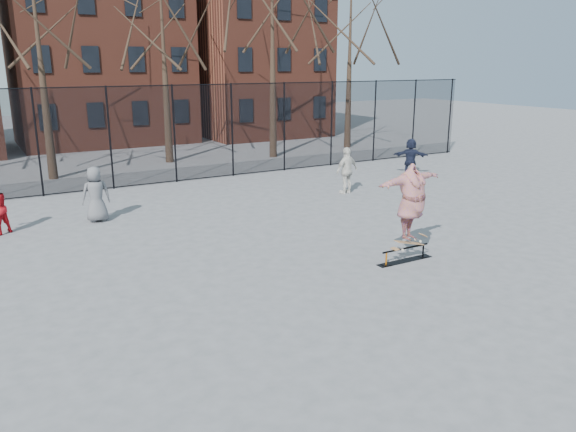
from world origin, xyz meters
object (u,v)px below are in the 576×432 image
skate_rail (405,256)px  bystander_white (347,170)px  skater (411,206)px  skateboard (409,245)px  bystander_navy (411,157)px  bystander_grey (96,194)px

skate_rail → bystander_white: (3.19, 6.93, 0.74)m
skater → skateboard: bearing=-102.9°
skater → bystander_navy: bearing=35.0°
skater → bystander_grey: skater is taller
bystander_grey → bystander_white: bystander_white is taller
bystander_white → bystander_grey: bearing=-14.1°
skateboard → bystander_white: 7.60m
skateboard → bystander_navy: size_ratio=0.56×
bystander_white → bystander_navy: bystander_white is taller
bystander_white → bystander_navy: size_ratio=1.08×
skate_rail → bystander_grey: bystander_grey is taller
skate_rail → skater: 1.29m
bystander_navy → skater: bearing=90.0°
bystander_white → skate_rail: bearing=55.7°
skate_rail → skater: bearing=0.0°
skate_rail → bystander_white: size_ratio=0.93×
bystander_white → bystander_navy: bearing=-171.0°
skateboard → skater: skater is taller
skateboard → skater: (0.00, 0.00, 1.01)m
bystander_grey → bystander_navy: bearing=-173.2°
skateboard → skate_rail: bearing=180.0°
skater → bystander_navy: 11.43m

